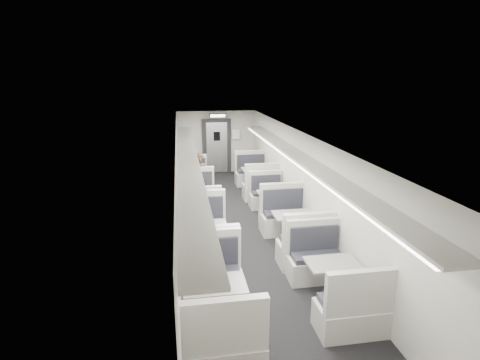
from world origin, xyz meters
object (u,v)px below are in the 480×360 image
object	(u,v)px
booth_right_d	(331,282)
exit_sign	(218,116)
booth_right_a	(256,180)
booth_left_c	(205,243)
vestibule_door	(217,146)
booth_left_a	(194,181)
booth_left_b	(198,203)
booth_right_b	(272,204)
passenger	(200,179)
booth_right_c	(294,230)
booth_left_d	(215,307)

from	to	relation	value
booth_right_d	exit_sign	distance (m)	8.81
booth_right_a	exit_sign	distance (m)	3.06
booth_left_c	vestibule_door	bearing A→B (deg)	82.13
booth_left_a	booth_left_b	bearing A→B (deg)	-90.00
booth_right_b	passenger	xyz separation A→B (m)	(-1.88, 1.32, 0.42)
exit_sign	booth_left_c	bearing A→B (deg)	-98.43
booth_right_a	passenger	distance (m)	2.14
booth_right_c	booth_right_d	size ratio (longest dim) A/B	1.06
booth_right_b	exit_sign	size ratio (longest dim) A/B	3.17
booth_right_d	vestibule_door	distance (m)	9.11
booth_left_b	booth_right_c	bearing A→B (deg)	-47.70
booth_left_b	booth_right_a	distance (m)	2.84
booth_left_c	exit_sign	xyz separation A→B (m)	(1.00, 6.75, 1.88)
booth_left_c	vestibule_door	world-z (taller)	vestibule_door
booth_left_b	booth_right_c	world-z (taller)	booth_right_c
passenger	vestibule_door	xyz separation A→B (m)	(0.88, 3.64, 0.27)
booth_left_a	booth_left_b	size ratio (longest dim) A/B	0.92
exit_sign	booth_right_b	bearing A→B (deg)	-77.40
booth_right_d	vestibule_door	world-z (taller)	vestibule_door
vestibule_door	exit_sign	bearing A→B (deg)	-90.00
booth_right_c	booth_right_d	distance (m)	2.13
booth_left_b	booth_left_d	bearing A→B (deg)	-90.00
booth_right_c	vestibule_door	world-z (taller)	vestibule_door
booth_right_b	booth_right_c	distance (m)	1.94
booth_right_b	vestibule_door	size ratio (longest dim) A/B	0.94
booth_left_a	booth_right_b	xyz separation A→B (m)	(2.00, -2.56, -0.00)
booth_left_d	booth_right_b	distance (m)	4.91
booth_right_a	booth_right_b	distance (m)	2.28
booth_right_b	passenger	world-z (taller)	passenger
booth_left_d	exit_sign	world-z (taller)	exit_sign
booth_left_c	exit_sign	size ratio (longest dim) A/B	3.65
booth_left_c	booth_left_d	distance (m)	2.21
booth_right_d	vestibule_door	xyz separation A→B (m)	(-1.00, 9.03, 0.66)
booth_left_d	booth_left_c	bearing A→B (deg)	90.00
booth_left_b	vestibule_door	size ratio (longest dim) A/B	1.03
booth_right_b	booth_right_d	distance (m)	4.07
booth_left_a	booth_left_c	distance (m)	4.83
booth_left_d	passenger	size ratio (longest dim) A/B	1.46
booth_right_c	booth_left_b	bearing A→B (deg)	132.30
booth_left_c	booth_right_d	bearing A→B (deg)	-41.85
booth_left_d	vestibule_door	distance (m)	9.52
passenger	booth_right_b	bearing A→B (deg)	-38.33
exit_sign	booth_right_d	bearing A→B (deg)	-83.32
booth_right_a	vestibule_door	size ratio (longest dim) A/B	1.05
booth_left_a	booth_right_d	world-z (taller)	booth_right_d
booth_right_b	vestibule_door	bearing A→B (deg)	101.40
booth_left_c	booth_right_b	world-z (taller)	booth_left_c
booth_left_d	booth_right_d	bearing A→B (deg)	11.82
booth_left_d	booth_right_c	distance (m)	3.24
passenger	exit_sign	xyz separation A→B (m)	(0.88, 3.15, 1.51)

